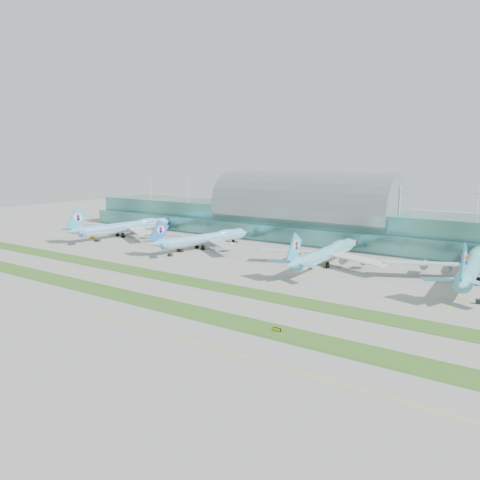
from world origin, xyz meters
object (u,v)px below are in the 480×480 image
Objects in this scene: terminal at (304,216)px; taxiway_sign_east at (277,329)px; airliner_a at (126,226)px; airliner_b at (205,238)px; airliner_c at (326,253)px; airliner_d at (472,266)px.

taxiway_sign_east is (69.82, -156.20, -13.65)m from terminal.
airliner_b is at bearing 5.30° from airliner_a.
taxiway_sign_east is at bearing -20.89° from airliner_a.
airliner_a is 1.05× the size of airliner_c.
airliner_b is 134.97m from taxiway_sign_east.
airliner_b is 0.93× the size of airliner_c.
airliner_a is at bearing -169.87° from airliner_b.
airliner_d is 29.44× the size of taxiway_sign_east.
terminal reaches higher than airliner_a.
terminal is 171.64m from taxiway_sign_east.
airliner_d is at bearing 8.56° from airliner_a.
airliner_a is (-100.00, -61.95, -7.56)m from terminal.
airliner_d is (108.24, -60.43, -7.34)m from terminal.
airliner_d reaches higher than airliner_a.
terminal is 4.19× the size of airliner_d.
airliner_b is (70.09, -3.48, -0.72)m from airliner_a.
airliner_a is 145.63m from airliner_c.
airliner_b is at bearing -114.57° from terminal.
airliner_b reaches higher than taxiway_sign_east.
terminal is 4.54× the size of airliner_c.
airliner_d is at bearing 15.05° from airliner_b.
airliner_d is (138.16, 5.00, 0.93)m from airliner_b.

